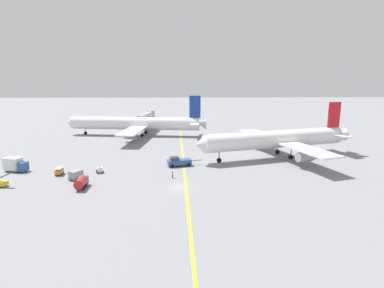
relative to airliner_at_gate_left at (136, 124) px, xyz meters
The scene contains 12 objects.
ground_plane 65.96m from the airliner_at_gate_left, 74.32° to the right, with size 600.00×600.00×0.00m, color gray.
taxiway_stripe 56.83m from the airliner_at_gate_left, 70.38° to the right, with size 0.50×120.00×0.01m, color yellow.
airliner_at_gate_left is the anchor object (origin of this frame).
airliner_being_pushed 59.73m from the airliner_at_gate_left, 39.10° to the right, with size 49.26×42.60×15.88m.
pushback_tug 49.57m from the airliner_at_gate_left, 69.26° to the right, with size 9.55×4.05×2.94m.
gse_catering_truck_tall 55.29m from the airliner_at_gate_left, 115.49° to the right, with size 6.25×3.77×3.50m.
gse_gpu_cart_small 51.90m from the airliner_at_gate_left, 92.42° to the right, with size 2.29×2.56×1.90m.
gse_fuel_bowser_stubby 63.15m from the airliner_at_gate_left, 92.94° to the right, with size 2.08×4.94×2.40m.
gse_baggage_cart_trailing 54.60m from the airliner_at_gate_left, 102.34° to the right, with size 1.81×2.86×1.71m.
gse_container_dolly_flat 57.60m from the airliner_at_gate_left, 96.31° to the right, with size 3.52×3.87×2.15m.
ground_crew_ramp_agent_by_cones 58.98m from the airliner_at_gate_left, 74.08° to the right, with size 0.36×0.50×1.67m.
jet_bridge 29.92m from the airliner_at_gate_left, 88.39° to the left, with size 7.12×22.67×6.11m.
Camera 1 is at (0.75, -66.80, 23.69)m, focal length 30.29 mm.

